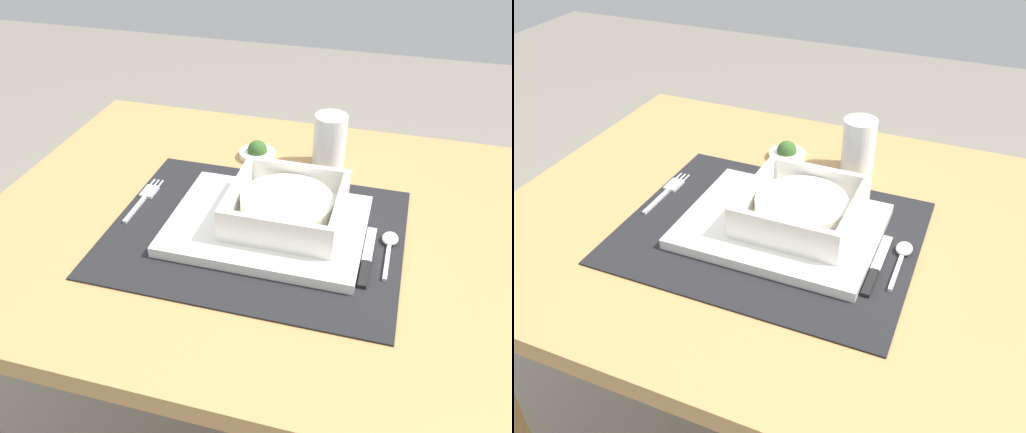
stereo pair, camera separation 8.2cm
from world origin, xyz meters
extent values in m
cube|color=#B2844C|center=(0.00, 0.00, 0.69)|extent=(0.88, 0.72, 0.03)
cube|color=olive|center=(-0.39, 0.31, 0.34)|extent=(0.05, 0.05, 0.68)
cube|color=olive|center=(0.39, 0.31, 0.34)|extent=(0.05, 0.05, 0.68)
cube|color=black|center=(0.01, -0.04, 0.71)|extent=(0.44, 0.35, 0.00)
cube|color=white|center=(0.02, -0.03, 0.72)|extent=(0.29, 0.22, 0.02)
cube|color=white|center=(0.05, -0.02, 0.73)|extent=(0.17, 0.17, 0.01)
cube|color=white|center=(-0.03, -0.02, 0.76)|extent=(0.01, 0.17, 0.04)
cube|color=white|center=(0.13, -0.02, 0.76)|extent=(0.01, 0.17, 0.04)
cube|color=white|center=(0.05, -0.10, 0.76)|extent=(0.15, 0.01, 0.04)
cube|color=white|center=(0.05, 0.06, 0.76)|extent=(0.15, 0.01, 0.04)
cylinder|color=silver|center=(0.05, -0.02, 0.75)|extent=(0.14, 0.14, 0.03)
cube|color=silver|center=(-0.20, -0.04, 0.71)|extent=(0.01, 0.07, 0.00)
cube|color=silver|center=(-0.20, 0.01, 0.71)|extent=(0.02, 0.04, 0.00)
cylinder|color=silver|center=(-0.20, 0.04, 0.71)|extent=(0.00, 0.02, 0.00)
cylinder|color=silver|center=(-0.20, 0.04, 0.71)|extent=(0.00, 0.02, 0.00)
cylinder|color=silver|center=(-0.19, 0.04, 0.71)|extent=(0.00, 0.02, 0.00)
cube|color=silver|center=(0.20, -0.07, 0.71)|extent=(0.01, 0.08, 0.00)
ellipsoid|color=silver|center=(0.20, -0.01, 0.72)|extent=(0.02, 0.03, 0.01)
cube|color=black|center=(0.18, -0.10, 0.72)|extent=(0.01, 0.05, 0.01)
cube|color=silver|center=(0.18, -0.03, 0.72)|extent=(0.01, 0.08, 0.00)
cylinder|color=white|center=(0.08, 0.20, 0.76)|extent=(0.06, 0.06, 0.10)
cylinder|color=gold|center=(0.08, 0.20, 0.73)|extent=(0.05, 0.05, 0.04)
cylinder|color=white|center=(-0.06, 0.19, 0.72)|extent=(0.07, 0.07, 0.01)
sphere|color=#335926|center=(-0.06, 0.19, 0.72)|extent=(0.04, 0.04, 0.04)
camera|label=1|loc=(0.19, -0.69, 1.21)|focal=38.84mm
camera|label=2|loc=(0.27, -0.66, 1.21)|focal=38.84mm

